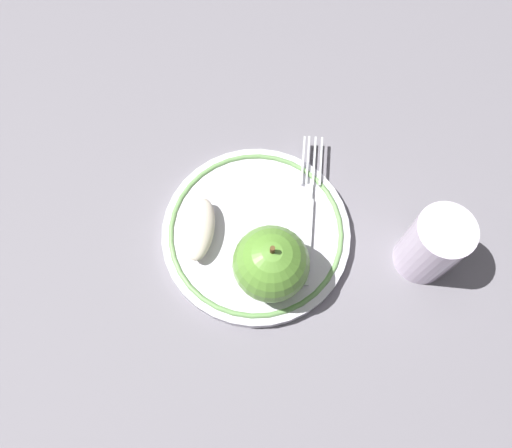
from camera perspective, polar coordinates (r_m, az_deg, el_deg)
ground_plane at (r=0.59m, az=0.84°, el=-2.36°), size 2.00×2.00×0.00m
plate at (r=0.58m, az=0.00°, el=-1.02°), size 0.22×0.22×0.02m
apple_red_whole at (r=0.52m, az=1.73°, el=-4.56°), size 0.08×0.08×0.09m
apple_slice_front at (r=0.57m, az=-6.44°, el=-0.57°), size 0.08×0.06×0.02m
fork at (r=0.59m, az=5.94°, el=1.51°), size 0.18×0.08×0.00m
drinking_glass at (r=0.57m, az=19.52°, el=-2.31°), size 0.06×0.06×0.10m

